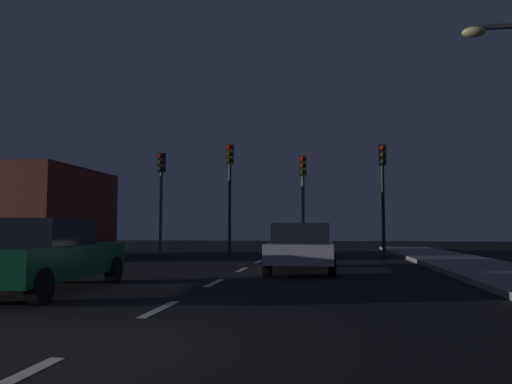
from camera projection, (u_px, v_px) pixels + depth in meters
ground_plane at (220, 280)px, 12.16m from camera, size 80.00×80.00×0.00m
lane_stripe_nearest at (6, 383)px, 4.07m from camera, size 0.16×1.60×0.01m
lane_stripe_second at (160, 309)px, 7.82m from camera, size 0.16×1.60×0.01m
lane_stripe_third at (214, 283)px, 11.57m from camera, size 0.16×1.60×0.01m
lane_stripe_fourth at (242, 270)px, 15.32m from camera, size 0.16×1.60×0.01m
lane_stripe_fifth at (259, 262)px, 19.07m from camera, size 0.16×1.60×0.01m
lane_stripe_sixth at (270, 256)px, 22.81m from camera, size 0.16×1.60×0.01m
traffic_signal_far_left at (161, 184)px, 22.22m from camera, size 0.32×0.38×4.81m
traffic_signal_center_left at (230, 178)px, 21.76m from camera, size 0.32×0.38×5.13m
traffic_signal_center_right at (303, 186)px, 21.25m from camera, size 0.32×0.38×4.53m
traffic_signal_far_right at (383, 179)px, 20.77m from camera, size 0.32×0.38×4.94m
car_stopped_ahead at (302, 247)px, 14.84m from camera, size 2.01×4.56×1.47m
car_adjacent_lane at (43, 255)px, 9.91m from camera, size 2.17×4.58×1.51m
storefront_left at (41, 213)px, 21.99m from camera, size 4.52×6.34×4.02m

